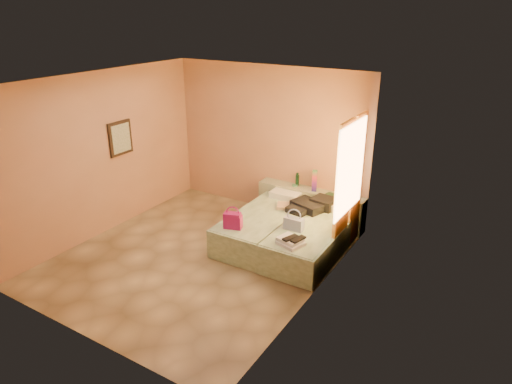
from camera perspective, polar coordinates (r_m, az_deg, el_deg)
ground at (r=7.50m, az=-7.11°, el=-8.02°), size 4.50×4.50×0.00m
room_walls at (r=7.10m, az=-3.65°, el=6.06°), size 4.02×4.51×2.81m
headboard_ledge at (r=8.50m, az=6.79°, el=-1.75°), size 2.05×0.30×0.65m
bed_left at (r=7.84m, az=1.02°, el=-4.35°), size 0.92×2.01×0.50m
bed_right at (r=7.48m, az=7.00°, el=-5.92°), size 0.92×2.01×0.50m
water_bottle at (r=8.51m, az=5.18°, el=1.57°), size 0.07×0.07×0.24m
rainbow_box at (r=8.27m, az=7.34°, el=1.41°), size 0.11×0.11×0.39m
small_dish at (r=8.51m, az=4.91°, el=0.83°), size 0.15×0.15×0.03m
green_book at (r=8.18m, az=9.36°, el=-0.31°), size 0.18×0.14×0.03m
flower_vase at (r=8.14m, az=11.25°, el=0.43°), size 0.26×0.26×0.29m
magenta_handbag at (r=7.20m, az=-2.90°, el=-3.55°), size 0.32×0.24×0.26m
khaki_garment at (r=7.96m, az=3.87°, el=-1.77°), size 0.42×0.38×0.06m
clothes_pile at (r=7.89m, az=6.94°, el=-1.64°), size 0.68×0.68×0.18m
blue_handbag at (r=7.17m, az=4.74°, el=-3.99°), size 0.31×0.14×0.20m
towel_stack at (r=6.75m, az=4.36°, el=-6.22°), size 0.42×0.39×0.10m
sandal_pair at (r=6.70m, az=4.77°, el=-5.84°), size 0.27×0.31×0.03m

